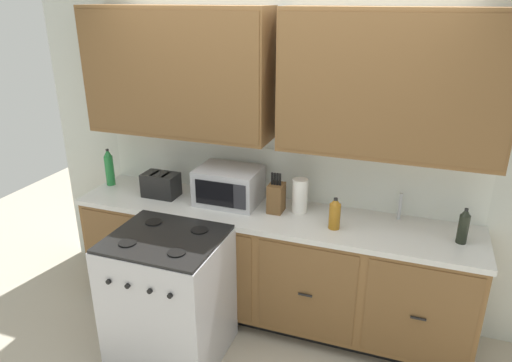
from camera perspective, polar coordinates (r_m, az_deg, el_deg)
name	(u,v)px	position (r m, az deg, el deg)	size (l,w,h in m)	color
ground_plane	(255,337)	(3.78, -0.08, -18.52)	(8.00, 8.00, 0.00)	#B2A893
wall_unit	(279,109)	(3.44, 2.81, 8.74)	(4.22, 0.40, 2.50)	silver
counter_run	(269,264)	(3.72, 1.55, -10.11)	(3.05, 0.64, 0.93)	black
stove_range	(169,296)	(3.44, -10.53, -13.64)	(0.76, 0.68, 0.95)	#B7B7BC
microwave	(229,186)	(3.63, -3.35, -0.56)	(0.48, 0.37, 0.28)	#B7B7BC
toaster	(161,185)	(3.83, -11.52, -0.45)	(0.28, 0.18, 0.19)	black
knife_block	(276,197)	(3.48, 2.47, -2.00)	(0.11, 0.14, 0.31)	brown
sink_faucet	(400,206)	(3.52, 17.16, -2.98)	(0.02, 0.02, 0.20)	#B2B5BA
paper_towel_roll	(300,196)	(3.48, 5.37, -1.79)	(0.12, 0.12, 0.26)	white
bottle_dark	(464,226)	(3.33, 24.00, -5.06)	(0.07, 0.07, 0.25)	black
bottle_green	(109,167)	(4.15, -17.47, 1.59)	(0.07, 0.07, 0.32)	#237A38
bottle_amber	(335,214)	(3.27, 9.59, -3.95)	(0.08, 0.08, 0.23)	#9E6619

